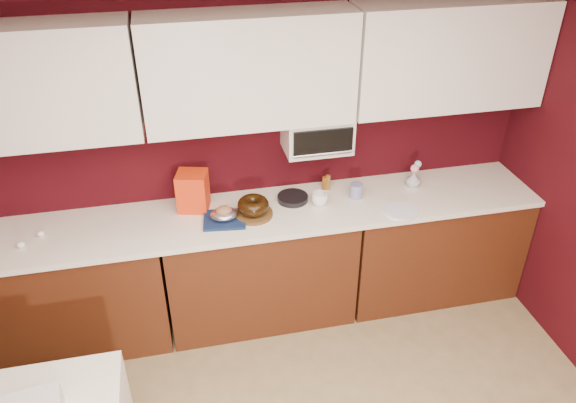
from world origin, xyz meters
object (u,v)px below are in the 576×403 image
at_px(blue_jar, 356,191).
at_px(bundt_cake, 253,205).
at_px(foil_ham_nest, 224,214).
at_px(flower_vase, 413,179).
at_px(pandoro_box, 193,191).
at_px(toaster_oven, 317,133).
at_px(coffee_mug, 320,198).

bearing_deg(blue_jar, bundt_cake, -174.29).
xyz_separation_m(foil_ham_nest, flower_vase, (1.41, 0.16, 0.01)).
bearing_deg(foil_ham_nest, blue_jar, 6.03).
height_order(foil_ham_nest, pandoro_box, pandoro_box).
bearing_deg(blue_jar, flower_vase, 7.45).
height_order(bundt_cake, foil_ham_nest, bundt_cake).
relative_size(foil_ham_nest, blue_jar, 1.69).
relative_size(foil_ham_nest, pandoro_box, 0.67).
distance_m(pandoro_box, flower_vase, 1.59).
relative_size(toaster_oven, blue_jar, 4.16).
height_order(coffee_mug, flower_vase, flower_vase).
xyz_separation_m(bundt_cake, pandoro_box, (-0.38, 0.18, 0.06)).
bearing_deg(blue_jar, coffee_mug, -172.43).
height_order(foil_ham_nest, flower_vase, flower_vase).
distance_m(pandoro_box, coffee_mug, 0.87).
xyz_separation_m(bundt_cake, coffee_mug, (0.47, 0.04, -0.02)).
bearing_deg(pandoro_box, flower_vase, 12.92).
bearing_deg(coffee_mug, flower_vase, 7.49).
distance_m(toaster_oven, foil_ham_nest, 0.83).
distance_m(bundt_cake, foil_ham_nest, 0.20).
relative_size(toaster_oven, coffee_mug, 4.09).
bearing_deg(bundt_cake, flower_vase, 6.37).
height_order(bundt_cake, flower_vase, flower_vase).
distance_m(blue_jar, flower_vase, 0.46).
distance_m(toaster_oven, blue_jar, 0.51).
distance_m(foil_ham_nest, flower_vase, 1.42).
xyz_separation_m(toaster_oven, flower_vase, (0.72, -0.07, -0.41)).
height_order(toaster_oven, flower_vase, toaster_oven).
xyz_separation_m(coffee_mug, blue_jar, (0.28, 0.04, -0.00)).
distance_m(foil_ham_nest, pandoro_box, 0.29).
xyz_separation_m(toaster_oven, coffee_mug, (-0.01, -0.16, -0.42)).
height_order(pandoro_box, blue_jar, pandoro_box).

